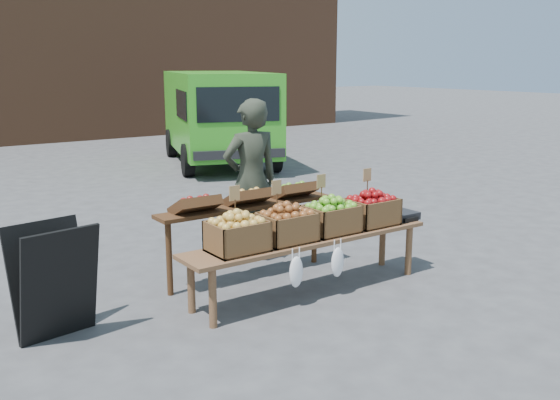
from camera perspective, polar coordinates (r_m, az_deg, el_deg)
ground at (r=6.44m, az=-2.03°, el=-7.90°), size 80.00×80.00×0.00m
delivery_van at (r=14.05m, az=-5.67°, el=7.42°), size 3.43×4.96×2.03m
vendor at (r=7.10m, az=-2.66°, el=1.79°), size 0.72×0.52×1.85m
chalkboard_sign at (r=5.49m, az=-19.96°, el=-6.96°), size 0.69×0.45×0.98m
back_table at (r=6.56m, az=-3.02°, el=-2.77°), size 2.10×0.44×1.04m
display_bench at (r=6.21m, az=2.67°, el=-5.92°), size 2.70×0.56×0.57m
crate_golden_apples at (r=5.64m, az=-3.94°, el=-3.34°), size 0.50×0.40×0.28m
crate_russet_pears at (r=5.93m, az=0.61°, el=-2.51°), size 0.50×0.40×0.28m
crate_red_apples at (r=6.26m, az=4.70°, el=-1.75°), size 0.50×0.40×0.28m
crate_green_apples at (r=6.61m, az=8.37°, el=-1.06°), size 0.50×0.40×0.28m
weighing_scale at (r=6.93m, az=10.90°, el=-1.38°), size 0.34×0.30×0.08m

